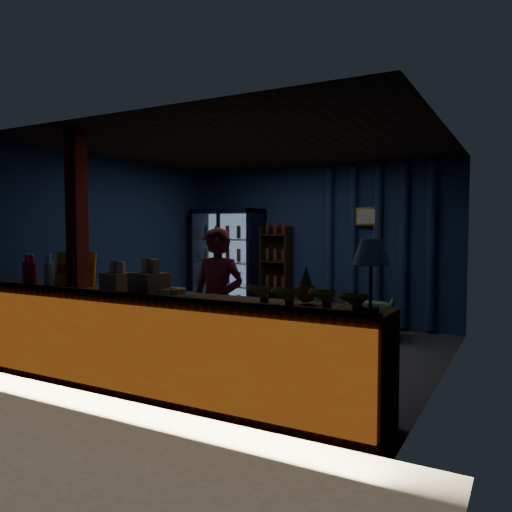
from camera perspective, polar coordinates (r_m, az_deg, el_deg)
The scene contains 19 objects.
ground at distance 6.53m, azimuth -0.20°, elevation -10.71°, with size 4.60×4.60×0.00m, color #515154.
room_walls at distance 6.33m, azimuth -0.20°, elevation 3.20°, with size 4.60×4.60×4.60m.
counter at distance 4.88m, azimuth -11.27°, elevation -9.83°, with size 4.40×0.57×0.99m.
support_post at distance 5.50m, azimuth -19.71°, elevation 0.19°, with size 0.16×0.16×2.60m, color maroon.
beverage_cooler at distance 8.80m, azimuth -3.00°, elevation -0.93°, with size 1.20×0.62×1.90m.
bottle_shelf at distance 8.52m, azimuth 2.37°, elevation -2.01°, with size 0.50×0.28×1.60m.
curtain_folds at distance 7.96m, azimuth 13.68°, elevation 1.18°, with size 1.74×0.14×2.50m.
framed_picture at distance 7.96m, azimuth 12.60°, elevation 4.43°, with size 0.36×0.04×0.28m.
shopkeeper at distance 5.19m, azimuth -4.43°, elevation -5.47°, with size 0.58×0.38×1.58m, color maroon.
green_chair at distance 7.30m, azimuth 12.92°, elevation -6.98°, with size 0.62×0.64×0.58m, color #4F9E51.
side_table at distance 7.54m, azimuth 10.99°, elevation -7.04°, with size 0.58×0.48×0.56m.
yellow_sign at distance 5.73m, azimuth -19.93°, elevation -1.41°, with size 0.45×0.24×0.36m.
soda_bottles at distance 5.93m, azimuth -23.84°, elevation -1.73°, with size 0.46×0.19×0.34m.
snack_box_left at distance 4.76m, azimuth -12.11°, elevation -2.93°, with size 0.37×0.33×0.34m.
snack_box_centre at distance 5.11m, azimuth -15.57°, elevation -2.71°, with size 0.32×0.28×0.30m.
pastry_tray at distance 4.67m, azimuth -9.50°, elevation -4.20°, with size 0.42×0.42×0.07m.
banana_bunches at distance 3.95m, azimuth 5.74°, elevation -4.58°, with size 1.08×0.31×0.18m.
table_lamp at distance 3.75m, azimuth 13.01°, elevation 0.12°, with size 0.28×0.28×0.54m.
pineapple at distance 4.12m, azimuth 5.72°, elevation -3.74°, with size 0.17×0.17×0.30m.
Camera 1 is at (3.06, -5.54, 1.58)m, focal length 35.00 mm.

